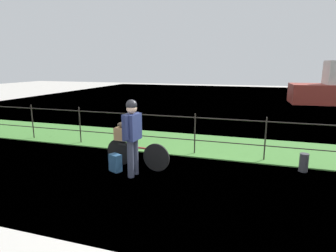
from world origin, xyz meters
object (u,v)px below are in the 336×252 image
mooring_bollard (304,163)px  bicycle_main (137,154)px  cyclist_person (132,131)px  wooden_crate (123,134)px  backpack_on_paving (115,163)px  terrier_dog (123,125)px

mooring_bollard → bicycle_main: bearing=-165.8°
cyclist_person → mooring_bollard: bearing=21.3°
bicycle_main → wooden_crate: bearing=174.2°
backpack_on_paving → cyclist_person: bearing=12.6°
cyclist_person → backpack_on_paving: bearing=166.6°
bicycle_main → backpack_on_paving: 0.53m
terrier_dog → mooring_bollard: bearing=12.6°
wooden_crate → terrier_dog: 0.23m
cyclist_person → mooring_bollard: cyclist_person is taller
terrier_dog → backpack_on_paving: 0.90m
cyclist_person → mooring_bollard: (3.60, 1.41, -0.79)m
wooden_crate → cyclist_person: 0.72m
terrier_dog → mooring_bollard: (4.06, 0.91, -0.81)m
cyclist_person → wooden_crate: bearing=133.8°
backpack_on_paving → mooring_bollard: size_ratio=0.94×
bicycle_main → wooden_crate: (-0.36, 0.04, 0.45)m
terrier_dog → backpack_on_paving: (-0.04, -0.38, -0.82)m
bicycle_main → backpack_on_paving: size_ratio=4.09×
wooden_crate → mooring_bollard: (4.08, 0.90, -0.58)m
bicycle_main → mooring_bollard: size_ratio=3.86×
cyclist_person → backpack_on_paving: cyclist_person is taller
cyclist_person → terrier_dog: bearing=132.4°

